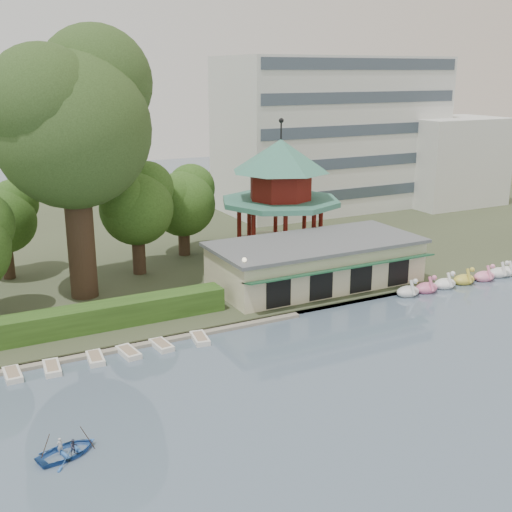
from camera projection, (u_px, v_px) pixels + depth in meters
ground_plane at (378, 435)px, 33.98m from camera, size 220.00×220.00×0.00m
shore at (114, 227)px, 78.33m from camera, size 220.00×70.00×0.40m
embankment at (237, 323)px, 48.71m from camera, size 220.00×0.60×0.30m
dock at (78, 354)px, 43.35m from camera, size 34.00×1.60×0.24m
boathouse at (316, 262)px, 56.49m from camera, size 18.60×9.39×3.90m
pavilion at (281, 185)px, 64.51m from camera, size 12.40×12.40×13.50m
office_building at (351, 138)px, 87.50m from camera, size 38.00×18.00×20.00m
hedge at (22, 329)px, 44.52m from camera, size 30.00×2.00×1.80m
lamp_post at (244, 274)px, 49.94m from camera, size 0.36×0.36×4.28m
big_tree at (73, 115)px, 49.94m from camera, size 13.61×12.68×21.91m
small_trees at (37, 223)px, 53.72m from camera, size 39.57×16.93×10.28m
swan_boats at (463, 280)px, 57.90m from camera, size 14.20×2.08×1.92m
moored_rowboats at (29, 372)px, 40.68m from camera, size 24.87×2.78×0.36m
rowboat_with_passengers at (67, 447)px, 32.07m from camera, size 4.99×4.14×2.01m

